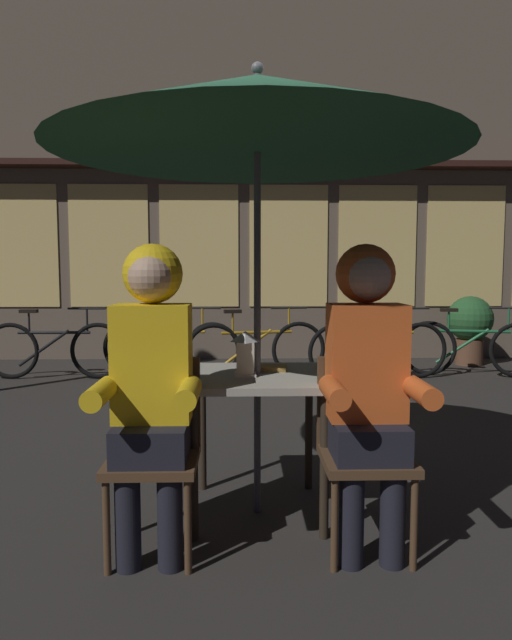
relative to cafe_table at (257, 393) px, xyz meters
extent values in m
plane|color=#2D2B28|center=(0.00, 0.00, -0.64)|extent=(60.00, 60.00, 0.00)
cube|color=#B2AD9E|center=(0.00, 0.00, 0.08)|extent=(0.72, 0.72, 0.04)
cylinder|color=#2D2319|center=(-0.31, -0.31, -0.29)|extent=(0.04, 0.04, 0.70)
cylinder|color=#2D2319|center=(0.31, -0.31, -0.29)|extent=(0.04, 0.04, 0.70)
cylinder|color=#2D2319|center=(-0.31, 0.31, -0.29)|extent=(0.04, 0.04, 0.70)
cylinder|color=#2D2319|center=(0.31, 0.31, -0.29)|extent=(0.04, 0.04, 0.70)
cylinder|color=#4C4C51|center=(0.00, 0.00, 0.49)|extent=(0.04, 0.04, 2.25)
cone|color=#19472D|center=(0.00, 0.00, 1.42)|extent=(2.10, 2.10, 0.38)
sphere|color=#4C4C51|center=(0.00, 0.00, 1.64)|extent=(0.06, 0.06, 0.06)
cube|color=white|center=(-0.06, -0.05, 0.11)|extent=(0.11, 0.11, 0.02)
cube|color=white|center=(-0.06, -0.05, 0.20)|extent=(0.09, 0.09, 0.16)
pyramid|color=white|center=(-0.06, -0.05, 0.31)|extent=(0.11, 0.11, 0.06)
cube|color=#513823|center=(-0.48, -0.44, -0.21)|extent=(0.40, 0.40, 0.04)
cylinder|color=#513823|center=(-0.31, -0.61, -0.43)|extent=(0.03, 0.03, 0.41)
cylinder|color=#513823|center=(-0.65, -0.61, -0.43)|extent=(0.03, 0.03, 0.41)
cylinder|color=#513823|center=(-0.31, -0.27, -0.43)|extent=(0.03, 0.03, 0.41)
cylinder|color=#513823|center=(-0.65, -0.27, -0.43)|extent=(0.03, 0.03, 0.41)
cube|color=#513823|center=(-0.48, -0.26, 0.02)|extent=(0.40, 0.03, 0.42)
cube|color=#513823|center=(0.48, -0.44, -0.21)|extent=(0.40, 0.40, 0.04)
cylinder|color=#513823|center=(0.65, -0.61, -0.43)|extent=(0.03, 0.03, 0.41)
cylinder|color=#513823|center=(0.31, -0.61, -0.43)|extent=(0.03, 0.03, 0.41)
cylinder|color=#513823|center=(0.65, -0.27, -0.43)|extent=(0.03, 0.03, 0.41)
cylinder|color=#513823|center=(0.31, -0.27, -0.43)|extent=(0.03, 0.03, 0.41)
cube|color=#513823|center=(0.48, -0.26, 0.02)|extent=(0.40, 0.03, 0.42)
cylinder|color=black|center=(-0.39, -0.57, -0.41)|extent=(0.11, 0.11, 0.45)
cylinder|color=black|center=(-0.57, -0.57, -0.41)|extent=(0.11, 0.11, 0.45)
cube|color=black|center=(-0.48, -0.44, -0.11)|extent=(0.32, 0.36, 0.16)
cube|color=yellow|center=(-0.48, -0.40, 0.23)|extent=(0.34, 0.22, 0.52)
cylinder|color=yellow|center=(-0.30, -0.62, 0.14)|extent=(0.09, 0.30, 0.09)
cylinder|color=yellow|center=(-0.66, -0.62, 0.14)|extent=(0.09, 0.30, 0.09)
sphere|color=tan|center=(-0.48, -0.40, 0.62)|extent=(0.21, 0.21, 0.21)
sphere|color=yellow|center=(-0.48, -0.35, 0.63)|extent=(0.27, 0.27, 0.27)
cylinder|color=black|center=(0.57, -0.57, -0.41)|extent=(0.11, 0.11, 0.45)
cylinder|color=black|center=(0.39, -0.57, -0.41)|extent=(0.11, 0.11, 0.45)
cube|color=black|center=(0.48, -0.44, -0.11)|extent=(0.32, 0.36, 0.16)
cube|color=#E05B23|center=(0.48, -0.40, 0.23)|extent=(0.34, 0.22, 0.52)
cylinder|color=#E05B23|center=(0.66, -0.62, 0.14)|extent=(0.09, 0.30, 0.09)
cylinder|color=#E05B23|center=(0.30, -0.62, 0.14)|extent=(0.09, 0.30, 0.09)
sphere|color=tan|center=(0.48, -0.40, 0.62)|extent=(0.21, 0.21, 0.21)
sphere|color=#E05B23|center=(0.48, -0.35, 0.63)|extent=(0.27, 0.27, 0.27)
cube|color=#6B5B4C|center=(0.59, 5.40, 2.46)|extent=(10.00, 0.60, 6.20)
cube|color=#F4D17A|center=(-3.18, 5.09, 0.96)|extent=(1.10, 0.02, 1.70)
cube|color=#F4D17A|center=(-1.93, 5.09, 0.96)|extent=(1.10, 0.02, 1.70)
cube|color=#F4D17A|center=(-0.67, 5.09, 0.96)|extent=(1.10, 0.02, 1.70)
cube|color=#F4D17A|center=(0.59, 5.09, 0.96)|extent=(1.10, 0.02, 1.70)
cube|color=#F4D17A|center=(1.84, 5.09, 0.96)|extent=(1.10, 0.02, 1.70)
cube|color=#F4D17A|center=(3.10, 5.09, 0.96)|extent=(1.10, 0.02, 1.70)
cube|color=#331914|center=(0.59, 4.95, 2.06)|extent=(9.00, 0.36, 0.08)
torus|color=black|center=(-1.75, 3.67, -0.31)|extent=(0.66, 0.06, 0.66)
torus|color=black|center=(-2.77, 3.69, -0.31)|extent=(0.66, 0.06, 0.66)
cylinder|color=black|center=(-2.26, 3.68, -0.09)|extent=(0.84, 0.05, 0.04)
cylinder|color=black|center=(-2.38, 3.68, -0.28)|extent=(0.61, 0.05, 0.44)
cylinder|color=black|center=(-2.55, 3.68, 0.03)|extent=(0.02, 0.02, 0.24)
cube|color=black|center=(-2.55, 3.68, 0.16)|extent=(0.20, 0.08, 0.04)
cylinder|color=black|center=(-1.87, 3.67, 0.05)|extent=(0.02, 0.02, 0.28)
cylinder|color=black|center=(-1.87, 3.67, 0.19)|extent=(0.44, 0.03, 0.02)
torus|color=black|center=(-0.42, 3.71, -0.31)|extent=(0.66, 0.15, 0.66)
torus|color=black|center=(-1.43, 3.86, -0.31)|extent=(0.66, 0.15, 0.66)
cylinder|color=#B78419|center=(-0.92, 3.78, -0.09)|extent=(0.83, 0.16, 0.04)
cylinder|color=#B78419|center=(-1.04, 3.80, -0.28)|extent=(0.60, 0.13, 0.44)
cylinder|color=#B78419|center=(-1.21, 3.83, 0.03)|extent=(0.02, 0.02, 0.24)
cube|color=black|center=(-1.21, 3.83, 0.16)|extent=(0.21, 0.11, 0.04)
cylinder|color=#B78419|center=(-0.54, 3.73, 0.05)|extent=(0.02, 0.02, 0.28)
cylinder|color=black|center=(-0.54, 3.73, 0.19)|extent=(0.44, 0.09, 0.02)
torus|color=black|center=(0.60, 3.74, -0.31)|extent=(0.66, 0.17, 0.66)
torus|color=black|center=(-0.40, 3.54, -0.31)|extent=(0.66, 0.17, 0.66)
cylinder|color=#B78419|center=(0.10, 3.64, -0.09)|extent=(0.83, 0.19, 0.04)
cylinder|color=#B78419|center=(-0.02, 3.62, -0.28)|extent=(0.60, 0.15, 0.44)
cylinder|color=#B78419|center=(-0.18, 3.58, 0.03)|extent=(0.02, 0.02, 0.24)
cube|color=black|center=(-0.18, 3.58, 0.16)|extent=(0.21, 0.12, 0.04)
cylinder|color=#B78419|center=(0.48, 3.71, 0.05)|extent=(0.02, 0.02, 0.28)
cylinder|color=black|center=(0.48, 3.71, 0.19)|extent=(0.44, 0.11, 0.02)
torus|color=black|center=(2.02, 3.61, -0.31)|extent=(0.66, 0.13, 0.66)
torus|color=black|center=(1.00, 3.48, -0.31)|extent=(0.66, 0.13, 0.66)
cylinder|color=#B78419|center=(1.51, 3.54, -0.09)|extent=(0.83, 0.14, 0.04)
cylinder|color=#B78419|center=(1.39, 3.53, -0.28)|extent=(0.61, 0.11, 0.44)
cylinder|color=#B78419|center=(1.23, 3.51, 0.03)|extent=(0.02, 0.02, 0.24)
cube|color=black|center=(1.23, 3.51, 0.16)|extent=(0.21, 0.10, 0.04)
cylinder|color=#B78419|center=(1.90, 3.59, 0.05)|extent=(0.02, 0.02, 0.28)
cylinder|color=black|center=(1.90, 3.59, 0.19)|extent=(0.44, 0.08, 0.02)
torus|color=black|center=(2.18, 3.78, -0.31)|extent=(0.66, 0.18, 0.66)
cylinder|color=#236B3D|center=(2.68, 3.69, -0.09)|extent=(0.83, 0.19, 0.04)
cylinder|color=#236B3D|center=(2.56, 3.71, -0.28)|extent=(0.60, 0.15, 0.44)
cylinder|color=#236B3D|center=(2.40, 3.74, 0.03)|extent=(0.02, 0.02, 0.24)
cube|color=black|center=(2.40, 3.74, 0.16)|extent=(0.21, 0.12, 0.04)
cylinder|color=#236B3D|center=(3.06, 3.61, 0.05)|extent=(0.02, 0.02, 0.28)
cylinder|color=black|center=(3.06, 3.61, 0.19)|extent=(0.44, 0.11, 0.02)
cube|color=olive|center=(0.06, 0.12, 0.11)|extent=(0.22, 0.16, 0.02)
cylinder|color=brown|center=(2.98, 4.52, -0.47)|extent=(0.36, 0.36, 0.34)
sphere|color=#285B2D|center=(2.98, 4.52, -0.02)|extent=(0.60, 0.60, 0.60)
camera|label=1|loc=(-0.08, -2.90, 0.65)|focal=31.70mm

